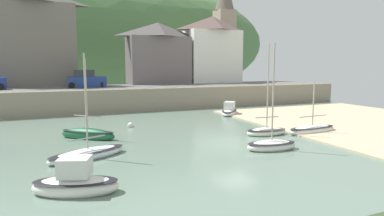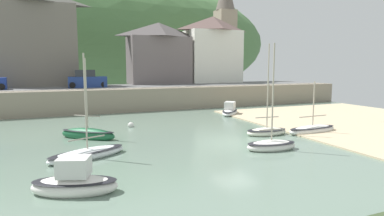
% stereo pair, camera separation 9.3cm
% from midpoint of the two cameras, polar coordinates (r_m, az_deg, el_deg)
% --- Properties ---
extents(quay_seawall, '(48.00, 9.40, 2.40)m').
position_cam_midpoint_polar(quay_seawall, '(36.96, -6.43, 1.91)').
color(quay_seawall, gray).
rests_on(quay_seawall, ground).
extents(hillside_backdrop, '(80.00, 44.00, 27.61)m').
position_cam_midpoint_polar(hillside_backdrop, '(73.50, -17.59, 10.81)').
color(hillside_backdrop, '#4E7744').
rests_on(hillside_backdrop, ground).
extents(waterfront_building_left, '(8.95, 4.51, 11.31)m').
position_cam_midpoint_polar(waterfront_building_left, '(43.17, -25.34, 11.06)').
color(waterfront_building_left, '#6E675D').
rests_on(waterfront_building_left, ground).
extents(waterfront_building_centre, '(8.32, 4.58, 8.06)m').
position_cam_midpoint_polar(waterfront_building_centre, '(44.99, -5.90, 9.46)').
color(waterfront_building_centre, slate).
rests_on(waterfront_building_centre, ground).
extents(waterfront_building_right, '(7.83, 4.78, 9.30)m').
position_cam_midpoint_polar(waterfront_building_right, '(47.96, 3.42, 10.11)').
color(waterfront_building_right, white).
rests_on(waterfront_building_right, ground).
extents(church_with_spire, '(3.00, 3.00, 16.79)m').
position_cam_midpoint_polar(church_with_spire, '(53.70, 5.55, 14.00)').
color(church_with_spire, gray).
rests_on(church_with_spire, ground).
extents(sailboat_white_hull, '(4.49, 2.90, 5.63)m').
position_cam_midpoint_polar(sailboat_white_hull, '(18.39, -17.67, -7.52)').
color(sailboat_white_hull, white).
rests_on(sailboat_white_hull, ground).
extents(sailboat_far_left, '(3.40, 3.76, 1.43)m').
position_cam_midpoint_polar(sailboat_far_left, '(33.01, 6.38, -0.51)').
color(sailboat_far_left, white).
rests_on(sailboat_far_left, ground).
extents(sailboat_blue_trim, '(4.24, 1.41, 3.89)m').
position_cam_midpoint_polar(sailboat_blue_trim, '(25.46, 19.93, -3.51)').
color(sailboat_blue_trim, white).
rests_on(sailboat_blue_trim, ground).
extents(motorboat_with_cabin, '(3.70, 3.27, 5.54)m').
position_cam_midpoint_polar(motorboat_with_cabin, '(23.12, -17.63, -4.31)').
color(motorboat_with_cabin, '#1C5E37').
rests_on(motorboat_with_cabin, ground).
extents(sailboat_nearest_shore, '(3.15, 1.68, 6.26)m').
position_cam_midpoint_polar(sailboat_nearest_shore, '(19.78, 13.43, -6.23)').
color(sailboat_nearest_shore, white).
rests_on(sailboat_nearest_shore, ground).
extents(sailboat_tall_mast, '(3.10, 1.57, 6.47)m').
position_cam_midpoint_polar(sailboat_tall_mast, '(23.85, 12.64, -3.91)').
color(sailboat_tall_mast, silver).
rests_on(sailboat_tall_mast, ground).
extents(fishing_boat_green, '(3.55, 2.39, 1.59)m').
position_cam_midpoint_polar(fishing_boat_green, '(13.70, -19.62, -12.13)').
color(fishing_boat_green, white).
rests_on(fishing_boat_green, ground).
extents(parked_car_by_wall, '(4.16, 1.85, 1.95)m').
position_cam_midpoint_polar(parked_car_by_wall, '(38.70, -17.83, 4.60)').
color(parked_car_by_wall, navy).
rests_on(parked_car_by_wall, ground).
extents(mooring_buoy, '(0.47, 0.47, 0.47)m').
position_cam_midpoint_polar(mooring_buoy, '(26.65, -10.65, -2.93)').
color(mooring_buoy, silver).
rests_on(mooring_buoy, ground).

